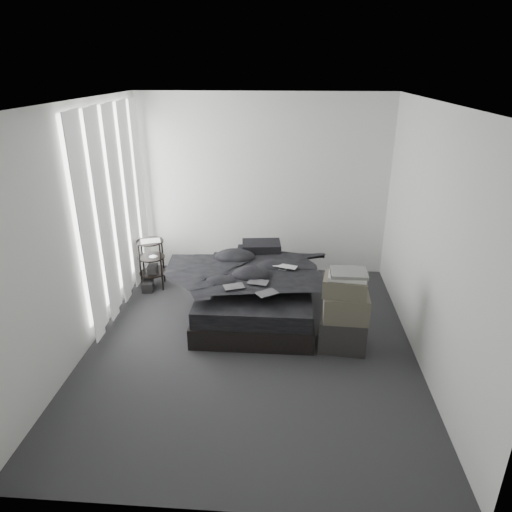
# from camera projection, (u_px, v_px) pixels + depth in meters

# --- Properties ---
(floor) EXTENTS (3.60, 4.20, 0.01)m
(floor) POSITION_uv_depth(u_px,v_px,m) (251.00, 344.00, 5.15)
(floor) COLOR #2C2C2E
(floor) RESTS_ON ground
(ceiling) EXTENTS (3.60, 4.20, 0.01)m
(ceiling) POSITION_uv_depth(u_px,v_px,m) (250.00, 103.00, 4.15)
(ceiling) COLOR white
(ceiling) RESTS_ON ground
(wall_back) EXTENTS (3.60, 0.01, 2.60)m
(wall_back) POSITION_uv_depth(u_px,v_px,m) (263.00, 186.00, 6.58)
(wall_back) COLOR silver
(wall_back) RESTS_ON ground
(wall_front) EXTENTS (3.60, 0.01, 2.60)m
(wall_front) POSITION_uv_depth(u_px,v_px,m) (221.00, 358.00, 2.72)
(wall_front) COLOR silver
(wall_front) RESTS_ON ground
(wall_left) EXTENTS (0.01, 4.20, 2.60)m
(wall_left) POSITION_uv_depth(u_px,v_px,m) (79.00, 232.00, 4.77)
(wall_left) COLOR silver
(wall_left) RESTS_ON ground
(wall_right) EXTENTS (0.01, 4.20, 2.60)m
(wall_right) POSITION_uv_depth(u_px,v_px,m) (431.00, 241.00, 4.53)
(wall_right) COLOR silver
(wall_right) RESTS_ON ground
(window_left) EXTENTS (0.02, 2.00, 2.30)m
(window_left) POSITION_uv_depth(u_px,v_px,m) (112.00, 204.00, 5.58)
(window_left) COLOR white
(window_left) RESTS_ON wall_left
(curtain_left) EXTENTS (0.06, 2.12, 2.48)m
(curtain_left) POSITION_uv_depth(u_px,v_px,m) (116.00, 209.00, 5.60)
(curtain_left) COLOR white
(curtain_left) RESTS_ON wall_left
(bed) EXTENTS (1.39, 1.83, 0.25)m
(bed) POSITION_uv_depth(u_px,v_px,m) (256.00, 303.00, 5.79)
(bed) COLOR black
(bed) RESTS_ON floor
(mattress) EXTENTS (1.34, 1.78, 0.20)m
(mattress) POSITION_uv_depth(u_px,v_px,m) (256.00, 287.00, 5.70)
(mattress) COLOR black
(mattress) RESTS_ON bed
(duvet) EXTENTS (1.35, 1.57, 0.21)m
(duvet) POSITION_uv_depth(u_px,v_px,m) (256.00, 274.00, 5.58)
(duvet) COLOR black
(duvet) RESTS_ON mattress
(pillow_lower) EXTENTS (0.55, 0.37, 0.12)m
(pillow_lower) POSITION_uv_depth(u_px,v_px,m) (257.00, 254.00, 6.30)
(pillow_lower) COLOR black
(pillow_lower) RESTS_ON mattress
(pillow_upper) EXTENTS (0.55, 0.41, 0.12)m
(pillow_upper) POSITION_uv_depth(u_px,v_px,m) (261.00, 246.00, 6.23)
(pillow_upper) COLOR black
(pillow_upper) RESTS_ON pillow_lower
(laptop) EXTENTS (0.34, 0.27, 0.02)m
(laptop) POSITION_uv_depth(u_px,v_px,m) (284.00, 263.00, 5.60)
(laptop) COLOR silver
(laptop) RESTS_ON duvet
(comic_a) EXTENTS (0.27, 0.23, 0.01)m
(comic_a) POSITION_uv_depth(u_px,v_px,m) (234.00, 281.00, 5.15)
(comic_a) COLOR black
(comic_a) RESTS_ON duvet
(comic_b) EXTENTS (0.26, 0.20, 0.01)m
(comic_b) POSITION_uv_depth(u_px,v_px,m) (258.00, 276.00, 5.25)
(comic_b) COLOR black
(comic_b) RESTS_ON duvet
(comic_c) EXTENTS (0.28, 0.26, 0.01)m
(comic_c) POSITION_uv_depth(u_px,v_px,m) (267.00, 287.00, 4.99)
(comic_c) COLOR black
(comic_c) RESTS_ON duvet
(side_stand) EXTENTS (0.43, 0.43, 0.68)m
(side_stand) POSITION_uv_depth(u_px,v_px,m) (152.00, 264.00, 6.38)
(side_stand) COLOR black
(side_stand) RESTS_ON floor
(papers) EXTENTS (0.31, 0.27, 0.01)m
(papers) POSITION_uv_depth(u_px,v_px,m) (150.00, 241.00, 6.24)
(papers) COLOR white
(papers) RESTS_ON side_stand
(floor_books) EXTENTS (0.17, 0.22, 0.14)m
(floor_books) POSITION_uv_depth(u_px,v_px,m) (148.00, 286.00, 6.36)
(floor_books) COLOR black
(floor_books) RESTS_ON floor
(box_lower) EXTENTS (0.55, 0.46, 0.38)m
(box_lower) POSITION_uv_depth(u_px,v_px,m) (342.00, 332.00, 5.04)
(box_lower) COLOR black
(box_lower) RESTS_ON floor
(box_mid) EXTENTS (0.49, 0.40, 0.29)m
(box_mid) POSITION_uv_depth(u_px,v_px,m) (346.00, 306.00, 4.90)
(box_mid) COLOR #534F42
(box_mid) RESTS_ON box_lower
(box_upper) EXTENTS (0.51, 0.44, 0.20)m
(box_upper) POSITION_uv_depth(u_px,v_px,m) (345.00, 285.00, 4.82)
(box_upper) COLOR #534F42
(box_upper) RESTS_ON box_mid
(art_book_white) EXTENTS (0.42, 0.35, 0.04)m
(art_book_white) POSITION_uv_depth(u_px,v_px,m) (347.00, 275.00, 4.77)
(art_book_white) COLOR silver
(art_book_white) RESTS_ON box_upper
(art_book_snake) EXTENTS (0.38, 0.30, 0.04)m
(art_book_snake) POSITION_uv_depth(u_px,v_px,m) (349.00, 272.00, 4.75)
(art_book_snake) COLOR silver
(art_book_snake) RESTS_ON art_book_white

